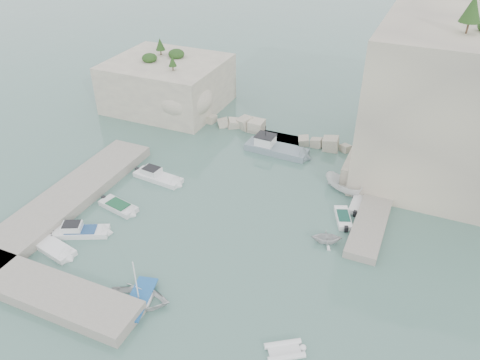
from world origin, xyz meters
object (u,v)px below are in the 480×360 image
at_px(motorboat_a, 158,179).
at_px(tender_east_a, 326,242).
at_px(motorboat_d, 82,234).
at_px(tender_east_c, 359,204).
at_px(tender_east_b, 343,220).
at_px(work_boat, 276,152).
at_px(rowboat, 140,302).
at_px(tender_east_d, 343,192).
at_px(motorboat_c, 119,208).
at_px(motorboat_e, 56,252).
at_px(inflatable_dinghy, 284,352).

height_order(motorboat_a, tender_east_a, tender_east_a).
bearing_deg(motorboat_d, tender_east_c, 8.36).
distance_m(tender_east_b, work_boat, 15.06).
distance_m(motorboat_d, motorboat_a, 11.56).
distance_m(rowboat, tender_east_b, 21.76).
xyz_separation_m(tender_east_b, tender_east_d, (-1.20, 5.07, 0.00)).
distance_m(motorboat_c, motorboat_a, 6.55).
bearing_deg(work_boat, motorboat_c, -119.69).
bearing_deg(motorboat_a, motorboat_c, -91.80).
height_order(tender_east_a, tender_east_d, tender_east_d).
bearing_deg(tender_east_a, motorboat_a, 62.33).
relative_size(motorboat_c, rowboat, 0.91).
bearing_deg(motorboat_d, rowboat, -51.96).
distance_m(motorboat_d, tender_east_c, 28.71).
distance_m(motorboat_d, rowboat, 11.36).
distance_m(motorboat_a, rowboat, 18.62).
bearing_deg(tender_east_b, motorboat_a, 70.75).
bearing_deg(rowboat, motorboat_c, 29.86).
height_order(motorboat_e, rowboat, rowboat).
bearing_deg(inflatable_dinghy, motorboat_a, 108.71).
relative_size(motorboat_e, inflatable_dinghy, 1.43).
xyz_separation_m(motorboat_d, tender_east_c, (23.96, 15.82, 0.00)).
distance_m(motorboat_a, tender_east_b, 21.35).
relative_size(rowboat, tender_east_b, 1.33).
distance_m(motorboat_e, work_boat, 28.71).
relative_size(motorboat_c, tender_east_c, 0.99).
bearing_deg(tender_east_d, motorboat_e, 158.46).
bearing_deg(work_boat, tender_east_c, -27.90).
distance_m(motorboat_e, tender_east_a, 25.49).
height_order(motorboat_c, motorboat_e, same).
bearing_deg(motorboat_e, motorboat_c, 92.64).
distance_m(rowboat, tender_east_c, 25.11).
bearing_deg(motorboat_d, inflatable_dinghy, -37.28).
relative_size(motorboat_a, motorboat_e, 1.46).
bearing_deg(motorboat_a, tender_east_a, -2.90).
relative_size(motorboat_e, tender_east_c, 0.92).
distance_m(motorboat_a, motorboat_e, 14.60).
xyz_separation_m(motorboat_e, tender_east_a, (22.81, 11.37, 0.00)).
relative_size(motorboat_d, tender_east_d, 1.20).
xyz_separation_m(motorboat_c, tender_east_b, (22.17, 7.49, 0.00)).
bearing_deg(tender_east_b, motorboat_d, 96.50).
height_order(inflatable_dinghy, tender_east_d, tender_east_d).
xyz_separation_m(motorboat_a, tender_east_b, (21.33, 0.99, 0.00)).
bearing_deg(motorboat_e, tender_east_a, 38.55).
bearing_deg(rowboat, tender_east_c, -46.32).
height_order(tender_east_a, tender_east_c, tender_east_a).
bearing_deg(inflatable_dinghy, tender_east_b, 55.52).
bearing_deg(motorboat_a, motorboat_e, -92.93).
xyz_separation_m(motorboat_c, inflatable_dinghy, (21.85, -9.84, 0.00)).
relative_size(motorboat_d, motorboat_a, 0.90).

